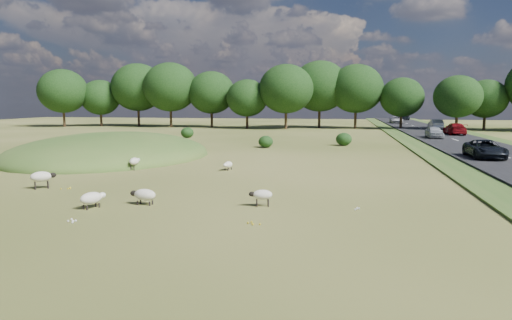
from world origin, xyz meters
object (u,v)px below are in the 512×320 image
at_px(sheep_4, 228,165).
at_px(car_4, 485,149).
at_px(sheep_2, 144,195).
at_px(car_3, 455,129).
at_px(car_1, 434,132).
at_px(car_5, 436,124).
at_px(sheep_0, 42,177).
at_px(car_7, 396,120).
at_px(sheep_3, 92,198).
at_px(sheep_5, 262,195).
at_px(sheep_1, 135,161).
at_px(car_0, 404,117).

xyz_separation_m(sheep_4, car_4, (18.39, 8.34, 0.56)).
xyz_separation_m(sheep_2, car_3, (23.34, 45.44, 0.56)).
height_order(car_1, car_5, car_5).
relative_size(sheep_4, car_3, 0.20).
relative_size(sheep_0, car_7, 0.25).
bearing_deg(car_5, sheep_3, 66.88).
height_order(car_5, car_7, car_5).
height_order(sheep_0, car_1, car_1).
bearing_deg(car_1, sheep_2, -116.63).
height_order(sheep_5, car_4, car_4).
relative_size(car_1, car_5, 0.92).
distance_m(sheep_1, sheep_4, 6.31).
relative_size(car_0, car_3, 0.97).
bearing_deg(sheep_2, car_1, -111.00).
bearing_deg(car_7, sheep_2, -104.00).
bearing_deg(car_0, sheep_2, 76.30).
relative_size(sheep_4, car_4, 0.22).
height_order(sheep_0, sheep_1, sheep_0).
bearing_deg(car_4, sheep_4, -155.62).
distance_m(sheep_5, car_1, 40.97).
xyz_separation_m(car_0, car_7, (-3.80, -17.40, -0.04)).
distance_m(sheep_3, car_0, 100.06).
relative_size(sheep_5, car_5, 0.23).
xyz_separation_m(sheep_1, car_0, (28.41, 86.04, 0.40)).
distance_m(sheep_5, car_4, 23.37).
distance_m(car_0, car_3, 50.32).
bearing_deg(sheep_2, sheep_0, -14.65).
relative_size(sheep_5, car_4, 0.22).
bearing_deg(sheep_3, sheep_2, -35.06).
height_order(sheep_2, car_1, car_1).
height_order(sheep_5, car_7, car_7).
height_order(car_0, car_1, car_0).
xyz_separation_m(sheep_2, sheep_3, (-1.92, -1.06, -0.00)).
relative_size(sheep_3, car_7, 0.25).
bearing_deg(car_0, sheep_4, 75.37).
distance_m(sheep_3, car_4, 29.42).
xyz_separation_m(sheep_1, car_4, (24.61, 9.34, 0.35)).
distance_m(sheep_3, car_3, 52.92).
bearing_deg(sheep_4, car_0, 179.11).
bearing_deg(sheep_0, car_7, 32.08).
xyz_separation_m(sheep_2, sheep_5, (5.22, 0.61, 0.07)).
distance_m(sheep_4, car_7, 70.09).
distance_m(sheep_3, car_5, 64.33).
relative_size(sheep_1, sheep_2, 0.93).
bearing_deg(car_4, car_5, 84.44).
height_order(sheep_5, car_5, car_5).
height_order(sheep_3, car_3, car_3).
bearing_deg(car_3, sheep_4, 57.41).
bearing_deg(sheep_0, car_1, 15.34).
bearing_deg(car_5, car_3, 90.00).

